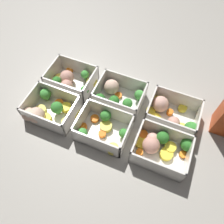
# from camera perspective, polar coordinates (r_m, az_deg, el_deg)

# --- Properties ---
(ground_plane) EXTENTS (4.00, 4.00, 0.00)m
(ground_plane) POSITION_cam_1_polar(r_m,az_deg,el_deg) (0.70, 0.00, -0.99)
(ground_plane) COLOR gray
(container_near_left) EXTENTS (0.17, 0.13, 0.07)m
(container_near_left) POSITION_cam_1_polar(r_m,az_deg,el_deg) (0.72, -16.51, 0.44)
(container_near_left) COLOR silver
(container_near_left) RESTS_ON ground_plane
(container_near_center) EXTENTS (0.16, 0.13, 0.07)m
(container_near_center) POSITION_cam_1_polar(r_m,az_deg,el_deg) (0.66, -2.30, -4.34)
(container_near_center) COLOR silver
(container_near_center) RESTS_ON ground_plane
(container_near_right) EXTENTS (0.17, 0.12, 0.07)m
(container_near_right) POSITION_cam_1_polar(r_m,az_deg,el_deg) (0.65, 12.58, -8.72)
(container_near_right) COLOR silver
(container_near_right) RESTS_ON ground_plane
(container_far_left) EXTENTS (0.17, 0.12, 0.07)m
(container_far_left) POSITION_cam_1_polar(r_m,az_deg,el_deg) (0.77, -10.75, 7.99)
(container_far_left) COLOR silver
(container_far_left) RESTS_ON ground_plane
(container_far_center) EXTENTS (0.15, 0.12, 0.07)m
(container_far_center) POSITION_cam_1_polar(r_m,az_deg,el_deg) (0.72, 1.32, 4.44)
(container_far_center) COLOR silver
(container_far_center) RESTS_ON ground_plane
(container_far_right) EXTENTS (0.17, 0.12, 0.07)m
(container_far_right) POSITION_cam_1_polar(r_m,az_deg,el_deg) (0.70, 15.06, -0.48)
(container_far_right) COLOR silver
(container_far_right) RESTS_ON ground_plane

